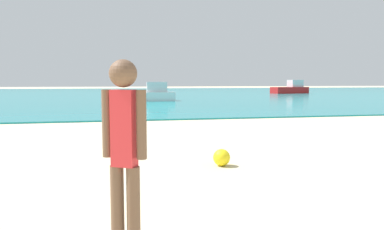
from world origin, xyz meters
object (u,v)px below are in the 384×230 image
object	(u,v)px
boat_near	(149,94)
beach_ball	(222,158)
boat_far	(291,89)
person_standing	(124,150)

from	to	relation	value
boat_near	beach_ball	distance (m)	20.27
boat_far	beach_ball	xyz separation A→B (m)	(-18.36, -33.45, -0.44)
person_standing	beach_ball	size ratio (longest dim) A/B	5.53
boat_far	beach_ball	distance (m)	38.16
person_standing	boat_near	world-z (taller)	person_standing
boat_near	beach_ball	bearing A→B (deg)	91.51
boat_near	beach_ball	xyz separation A→B (m)	(-0.72, -20.26, -0.38)
boat_near	boat_far	world-z (taller)	boat_far
boat_far	person_standing	bearing A→B (deg)	47.58
boat_near	beach_ball	size ratio (longest dim) A/B	13.67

